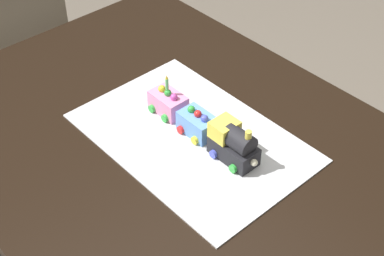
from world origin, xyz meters
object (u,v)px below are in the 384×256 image
(dining_table, at_px, (178,173))
(birthday_candle, at_px, (167,83))
(chair, at_px, (11,57))
(cake_car_hopper_bubblegum, at_px, (168,103))
(cake_car_caboose_sky_blue, at_px, (198,124))
(cake_locomotive, at_px, (233,144))

(dining_table, distance_m, birthday_candle, 0.24)
(chair, distance_m, birthday_candle, 0.99)
(dining_table, bearing_deg, cake_car_hopper_bubblegum, -30.44)
(birthday_candle, bearing_deg, chair, 1.91)
(cake_car_caboose_sky_blue, distance_m, birthday_candle, 0.14)
(cake_car_caboose_sky_blue, bearing_deg, dining_table, 83.87)
(cake_locomotive, distance_m, cake_car_hopper_bubblegum, 0.25)
(cake_car_caboose_sky_blue, bearing_deg, chair, 1.69)
(chair, xyz_separation_m, birthday_candle, (-0.92, -0.03, 0.36))
(dining_table, height_order, cake_car_caboose_sky_blue, cake_car_caboose_sky_blue)
(cake_locomotive, relative_size, cake_car_hopper_bubblegum, 1.40)
(birthday_candle, bearing_deg, cake_car_caboose_sky_blue, 180.00)
(chair, relative_size, birthday_candle, 18.25)
(dining_table, distance_m, chair, 1.05)
(chair, relative_size, cake_car_hopper_bubblegum, 8.60)
(dining_table, relative_size, chair, 1.63)
(cake_locomotive, bearing_deg, chair, 1.50)
(cake_locomotive, bearing_deg, cake_car_caboose_sky_blue, 0.00)
(cake_locomotive, height_order, cake_car_hopper_bubblegum, cake_locomotive)
(dining_table, height_order, chair, chair)
(chair, height_order, cake_car_hopper_bubblegum, chair)
(cake_locomotive, relative_size, birthday_candle, 2.97)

